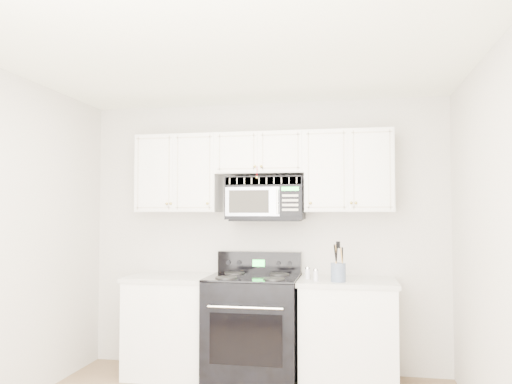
# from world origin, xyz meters

# --- Properties ---
(room) EXTENTS (3.51, 3.51, 2.61)m
(room) POSITION_xyz_m (0.00, 0.00, 1.30)
(room) COLOR olive
(room) RESTS_ON ground
(base_cabinet_left) EXTENTS (0.86, 0.65, 0.92)m
(base_cabinet_left) POSITION_xyz_m (-0.80, 1.44, 0.43)
(base_cabinet_left) COLOR silver
(base_cabinet_left) RESTS_ON ground
(base_cabinet_right) EXTENTS (0.86, 0.65, 0.92)m
(base_cabinet_right) POSITION_xyz_m (0.80, 1.44, 0.43)
(base_cabinet_right) COLOR silver
(base_cabinet_right) RESTS_ON ground
(range) EXTENTS (0.82, 0.74, 1.13)m
(range) POSITION_xyz_m (-0.04, 1.41, 0.48)
(range) COLOR black
(range) RESTS_ON ground
(upper_cabinets) EXTENTS (2.44, 0.37, 0.75)m
(upper_cabinets) POSITION_xyz_m (-0.00, 1.58, 1.93)
(upper_cabinets) COLOR silver
(upper_cabinets) RESTS_ON ground
(microwave) EXTENTS (0.72, 0.41, 0.40)m
(microwave) POSITION_xyz_m (0.05, 1.56, 1.65)
(microwave) COLOR black
(microwave) RESTS_ON ground
(utensil_crock) EXTENTS (0.13, 0.13, 0.34)m
(utensil_crock) POSITION_xyz_m (0.72, 1.27, 1.01)
(utensil_crock) COLOR slate
(utensil_crock) RESTS_ON base_cabinet_right
(shaker_salt) EXTENTS (0.04, 0.04, 0.11)m
(shaker_salt) POSITION_xyz_m (0.45, 1.42, 0.97)
(shaker_salt) COLOR silver
(shaker_salt) RESTS_ON base_cabinet_right
(shaker_pepper) EXTENTS (0.04, 0.04, 0.11)m
(shaker_pepper) POSITION_xyz_m (0.53, 1.28, 0.97)
(shaker_pepper) COLOR silver
(shaker_pepper) RESTS_ON base_cabinet_right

